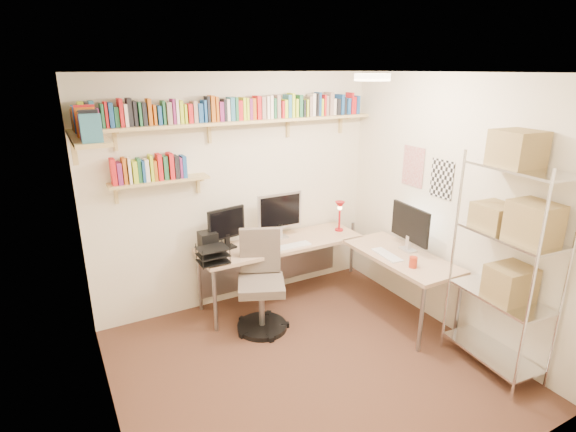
% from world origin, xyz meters
% --- Properties ---
extents(ground, '(3.20, 3.20, 0.00)m').
position_xyz_m(ground, '(0.00, 0.00, 0.00)').
color(ground, '#4D2C21').
rests_on(ground, ground).
extents(room_shell, '(3.24, 3.04, 2.52)m').
position_xyz_m(room_shell, '(0.00, 0.00, 1.55)').
color(room_shell, '#EEE5C2').
rests_on(room_shell, ground).
extents(wall_shelves, '(3.12, 1.09, 0.80)m').
position_xyz_m(wall_shelves, '(-0.42, 1.30, 2.02)').
color(wall_shelves, '#DDC17C').
rests_on(wall_shelves, ground).
extents(corner_desk, '(2.19, 1.82, 1.24)m').
position_xyz_m(corner_desk, '(0.48, 0.95, 0.71)').
color(corner_desk, tan).
rests_on(corner_desk, ground).
extents(office_chair, '(0.59, 0.60, 1.01)m').
position_xyz_m(office_chair, '(-0.07, 0.80, 0.43)').
color(office_chair, black).
rests_on(office_chair, ground).
extents(wire_rack, '(0.47, 0.85, 2.08)m').
position_xyz_m(wire_rack, '(1.42, -0.79, 1.30)').
color(wire_rack, silver).
rests_on(wire_rack, ground).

